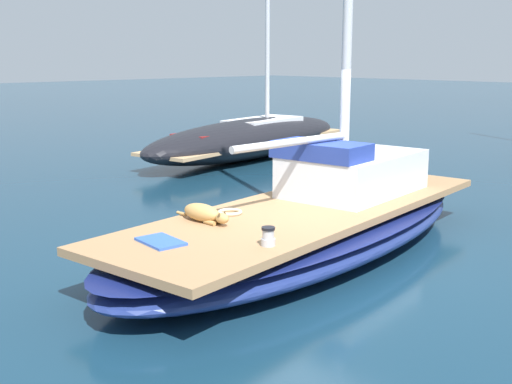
% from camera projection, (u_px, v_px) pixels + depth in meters
% --- Properties ---
extents(ground_plane, '(120.00, 120.00, 0.00)m').
position_uv_depth(ground_plane, '(308.00, 252.00, 8.96)').
color(ground_plane, '#143347').
extents(sailboat_main, '(3.40, 7.49, 0.66)m').
position_uv_depth(sailboat_main, '(308.00, 229.00, 8.89)').
color(sailboat_main, navy).
rests_on(sailboat_main, ground).
extents(cabin_house, '(1.66, 2.38, 0.84)m').
position_uv_depth(cabin_house, '(350.00, 171.00, 9.61)').
color(cabin_house, silver).
rests_on(cabin_house, sailboat_main).
extents(dog_tan, '(0.95, 0.28, 0.22)m').
position_uv_depth(dog_tan, '(204.00, 213.00, 8.00)').
color(dog_tan, tan).
rests_on(dog_tan, sailboat_main).
extents(deck_winch, '(0.16, 0.16, 0.21)m').
position_uv_depth(deck_winch, '(268.00, 237.00, 6.97)').
color(deck_winch, '#B7B7BC').
rests_on(deck_winch, sailboat_main).
extents(coiled_rope, '(0.32, 0.32, 0.04)m').
position_uv_depth(coiled_rope, '(230.00, 212.00, 8.41)').
color(coiled_rope, beige).
rests_on(coiled_rope, sailboat_main).
extents(deck_towel, '(0.59, 0.41, 0.03)m').
position_uv_depth(deck_towel, '(161.00, 241.00, 7.10)').
color(deck_towel, blue).
rests_on(deck_towel, sailboat_main).
extents(moored_boat_port_side, '(3.46, 8.22, 6.10)m').
position_uv_depth(moored_boat_port_side, '(250.00, 137.00, 17.25)').
color(moored_boat_port_side, black).
rests_on(moored_boat_port_side, ground).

